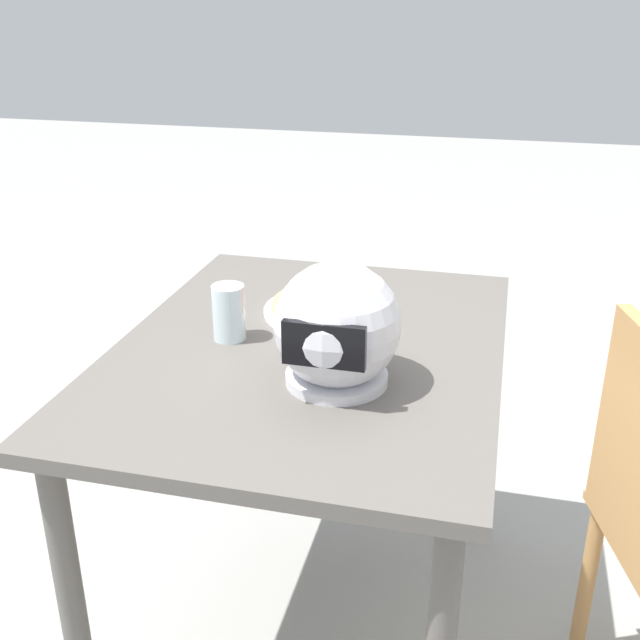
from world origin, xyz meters
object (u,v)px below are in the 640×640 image
at_px(motorcycle_helmet, 337,328).
at_px(drinking_glass, 229,312).
at_px(pizza, 332,303).
at_px(dining_table, 310,388).

distance_m(motorcycle_helmet, drinking_glass, 0.31).
height_order(pizza, motorcycle_helmet, motorcycle_helmet).
xyz_separation_m(pizza, drinking_glass, (0.18, 0.19, 0.03)).
bearing_deg(drinking_glass, motorcycle_helmet, 152.38).
relative_size(dining_table, pizza, 3.97).
xyz_separation_m(dining_table, drinking_glass, (0.17, 0.01, 0.16)).
relative_size(pizza, drinking_glass, 2.17).
bearing_deg(motorcycle_helmet, pizza, -75.33).
distance_m(dining_table, pizza, 0.22).
relative_size(dining_table, motorcycle_helmet, 4.35).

